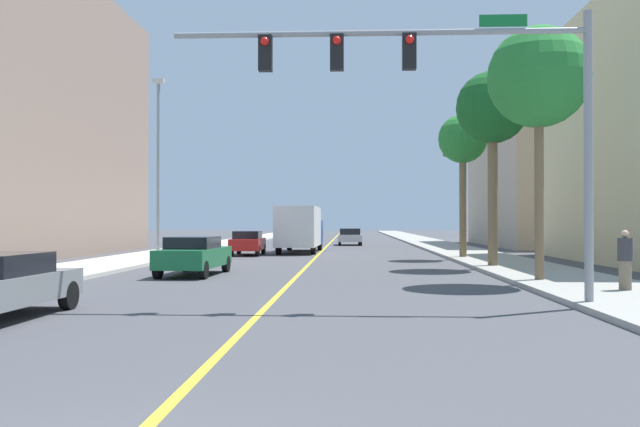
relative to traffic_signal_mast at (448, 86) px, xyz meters
The scene contains 15 objects.
ground 31.59m from the traffic_signal_mast, 97.80° to the left, with size 192.00×192.00×0.00m, color #47474C.
sidewalk_left 33.97m from the traffic_signal_mast, 113.14° to the left, with size 3.88×168.00×0.15m, color beige.
sidewalk_right 31.65m from the traffic_signal_mast, 81.28° to the left, with size 3.88×168.00×0.15m, color #9E9B93.
lane_marking_center 31.59m from the traffic_signal_mast, 97.80° to the left, with size 0.16×144.00×0.01m, color yellow.
building_right_far 42.74m from the traffic_signal_mast, 67.14° to the left, with size 15.22×18.68×12.43m, color tan.
traffic_signal_mast is the anchor object (origin of this frame).
street_lamp 20.30m from the traffic_signal_mast, 125.41° to the left, with size 0.56×0.28×8.86m.
palm_near 6.98m from the traffic_signal_mast, 57.35° to the left, with size 3.22×3.22×8.04m.
palm_mid 13.10m from the traffic_signal_mast, 73.66° to the left, with size 3.04×3.04×8.15m.
palm_far 19.57m from the traffic_signal_mast, 79.54° to the left, with size 2.55×2.55×7.44m.
car_green 12.62m from the traffic_signal_mast, 132.99° to the left, with size 2.01×4.47×1.43m.
car_red 25.01m from the traffic_signal_mast, 109.85° to the left, with size 1.83×4.26×1.43m.
car_silver 40.27m from the traffic_signal_mast, 93.42° to the left, with size 2.01×4.21×1.40m.
delivery_truck 27.30m from the traffic_signal_mast, 101.82° to the left, with size 2.57×8.39×2.90m.
pedestrian 7.09m from the traffic_signal_mast, 27.32° to the left, with size 0.38×0.38×1.61m.
Camera 1 is at (1.97, -4.30, 1.99)m, focal length 37.00 mm.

